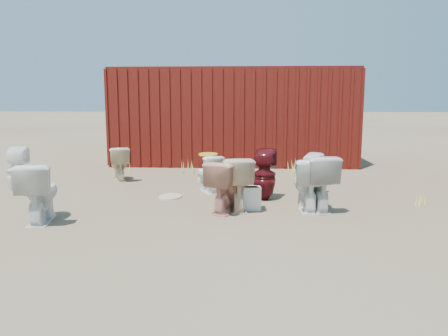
# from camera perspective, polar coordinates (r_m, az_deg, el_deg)

# --- Properties ---
(ground) EXTENTS (100.00, 100.00, 0.00)m
(ground) POSITION_cam_1_polar(r_m,az_deg,el_deg) (6.54, -0.30, -5.59)
(ground) COLOR brown
(ground) RESTS_ON ground
(shipping_container) EXTENTS (6.00, 2.40, 2.40)m
(shipping_container) POSITION_cam_1_polar(r_m,az_deg,el_deg) (11.54, 1.32, 6.78)
(shipping_container) COLOR #4A100C
(shipping_container) RESTS_ON ground
(toilet_front_a) EXTENTS (0.61, 0.88, 0.82)m
(toilet_front_a) POSITION_cam_1_polar(r_m,az_deg,el_deg) (6.38, -23.00, -2.93)
(toilet_front_a) COLOR white
(toilet_front_a) RESTS_ON ground
(toilet_front_pink) EXTENTS (0.73, 0.86, 0.76)m
(toilet_front_pink) POSITION_cam_1_polar(r_m,az_deg,el_deg) (6.40, 0.61, -2.41)
(toilet_front_pink) COLOR tan
(toilet_front_pink) RESTS_ON ground
(toilet_front_c) EXTENTS (0.48, 0.80, 0.79)m
(toilet_front_c) POSITION_cam_1_polar(r_m,az_deg,el_deg) (6.63, 10.83, -2.04)
(toilet_front_c) COLOR white
(toilet_front_c) RESTS_ON ground
(toilet_front_maroon) EXTENTS (0.45, 0.45, 0.83)m
(toilet_front_maroon) POSITION_cam_1_polar(r_m,az_deg,el_deg) (7.18, 5.29, -0.90)
(toilet_front_maroon) COLOR #500D12
(toilet_front_maroon) RESTS_ON ground
(toilet_front_e) EXTENTS (0.64, 0.91, 0.84)m
(toilet_front_e) POSITION_cam_1_polar(r_m,az_deg,el_deg) (6.65, 11.87, -1.84)
(toilet_front_e) COLOR silver
(toilet_front_e) RESTS_ON ground
(toilet_back_a) EXTENTS (0.47, 0.47, 0.83)m
(toilet_back_a) POSITION_cam_1_polar(r_m,az_deg,el_deg) (8.35, -25.36, -0.35)
(toilet_back_a) COLOR white
(toilet_back_a) RESTS_ON ground
(toilet_back_beige_left) EXTENTS (0.61, 0.78, 0.70)m
(toilet_back_beige_left) POSITION_cam_1_polar(r_m,az_deg,el_deg) (9.13, -13.53, 0.57)
(toilet_back_beige_left) COLOR beige
(toilet_back_beige_left) RESTS_ON ground
(toilet_back_beige_right) EXTENTS (0.61, 0.87, 0.81)m
(toilet_back_beige_right) POSITION_cam_1_polar(r_m,az_deg,el_deg) (6.53, 1.44, -1.98)
(toilet_back_beige_right) COLOR beige
(toilet_back_beige_right) RESTS_ON ground
(toilet_back_yellowlid) EXTENTS (0.63, 0.75, 0.67)m
(toilet_back_yellowlid) POSITION_cam_1_polar(r_m,az_deg,el_deg) (7.78, -2.07, -0.73)
(toilet_back_yellowlid) COLOR white
(toilet_back_yellowlid) RESTS_ON ground
(toilet_back_e) EXTENTS (0.46, 0.46, 0.73)m
(toilet_back_e) POSITION_cam_1_polar(r_m,az_deg,el_deg) (7.68, 11.34, -0.79)
(toilet_back_e) COLOR white
(toilet_back_e) RESTS_ON ground
(yellow_lid) EXTENTS (0.34, 0.42, 0.02)m
(yellow_lid) POSITION_cam_1_polar(r_m,az_deg,el_deg) (7.73, -2.08, 1.80)
(yellow_lid) COLOR gold
(yellow_lid) RESTS_ON toilet_back_yellowlid
(loose_tank) EXTENTS (0.52, 0.25, 0.35)m
(loose_tank) POSITION_cam_1_polar(r_m,az_deg,el_deg) (6.57, 2.61, -3.97)
(loose_tank) COLOR white
(loose_tank) RESTS_ON ground
(loose_lid_near) EXTENTS (0.42, 0.52, 0.02)m
(loose_lid_near) POSITION_cam_1_polar(r_m,az_deg,el_deg) (7.46, -7.04, -3.74)
(loose_lid_near) COLOR #C5B38F
(loose_lid_near) RESTS_ON ground
(loose_lid_far) EXTENTS (0.47, 0.55, 0.02)m
(loose_lid_far) POSITION_cam_1_polar(r_m,az_deg,el_deg) (8.99, -2.36, -1.49)
(loose_lid_far) COLOR beige
(loose_lid_far) RESTS_ON ground
(weed_clump_a) EXTENTS (0.36, 0.36, 0.30)m
(weed_clump_a) POSITION_cam_1_polar(r_m,az_deg,el_deg) (9.91, -13.37, 0.06)
(weed_clump_a) COLOR #C6C24F
(weed_clump_a) RESTS_ON ground
(weed_clump_b) EXTENTS (0.32, 0.32, 0.25)m
(weed_clump_b) POSITION_cam_1_polar(r_m,az_deg,el_deg) (9.26, 3.40, -0.49)
(weed_clump_b) COLOR #C6C24F
(weed_clump_b) RESTS_ON ground
(weed_clump_c) EXTENTS (0.36, 0.36, 0.34)m
(weed_clump_c) POSITION_cam_1_polar(r_m,az_deg,el_deg) (9.51, 11.75, -0.14)
(weed_clump_c) COLOR #C6C24F
(weed_clump_c) RESTS_ON ground
(weed_clump_d) EXTENTS (0.30, 0.30, 0.27)m
(weed_clump_d) POSITION_cam_1_polar(r_m,az_deg,el_deg) (9.82, -4.65, 0.13)
(weed_clump_d) COLOR #C6C24F
(weed_clump_d) RESTS_ON ground
(weed_clump_e) EXTENTS (0.34, 0.34, 0.32)m
(weed_clump_e) POSITION_cam_1_polar(r_m,az_deg,el_deg) (9.98, 9.00, 0.34)
(weed_clump_e) COLOR #C6C24F
(weed_clump_e) RESTS_ON ground
(weed_clump_f) EXTENTS (0.28, 0.28, 0.24)m
(weed_clump_f) POSITION_cam_1_polar(r_m,az_deg,el_deg) (7.51, 24.23, -3.54)
(weed_clump_f) COLOR #C6C24F
(weed_clump_f) RESTS_ON ground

